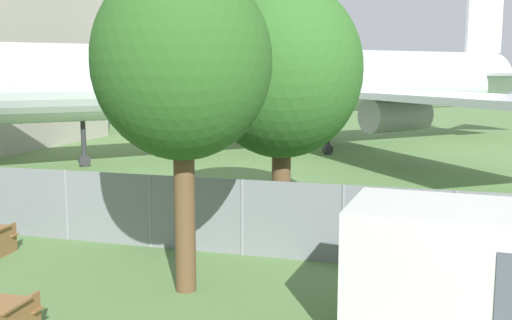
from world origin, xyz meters
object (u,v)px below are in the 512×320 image
portable_cabin (478,275)px  tree_near_hangar (182,63)px  airplane (288,82)px  tree_left_of_cabin (282,70)px

portable_cabin → tree_near_hangar: 6.84m
airplane → tree_near_hangar: (3.07, -22.67, 0.74)m
tree_near_hangar → portable_cabin: bearing=-8.3°
tree_near_hangar → airplane: bearing=97.7°
tree_left_of_cabin → tree_near_hangar: bearing=-94.3°
portable_cabin → airplane: bearing=114.1°
airplane → tree_left_of_cabin: (3.56, -16.16, 0.62)m
portable_cabin → tree_near_hangar: bearing=175.2°
tree_near_hangar → tree_left_of_cabin: (0.49, 6.51, -0.12)m
portable_cabin → tree_left_of_cabin: 9.69m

